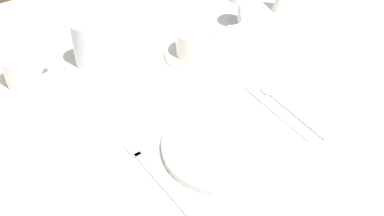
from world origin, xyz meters
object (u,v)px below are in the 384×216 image
fork_outer (154,174)px  coffee_cup_left (192,42)px  dinner_plate (224,145)px  spoon_soup (284,104)px  drink_tumbler (86,43)px  dinner_knife (279,114)px  coffee_cup_right (22,69)px

fork_outer → coffee_cup_left: 0.39m
dinner_plate → fork_outer: dinner_plate is taller
fork_outer → coffee_cup_left: coffee_cup_left is taller
spoon_soup → drink_tumbler: (-0.30, 0.38, 0.06)m
fork_outer → dinner_knife: same height
fork_outer → coffee_cup_left: bearing=45.8°
spoon_soup → coffee_cup_right: bearing=139.9°
dinner_knife → drink_tumbler: 0.48m
drink_tumbler → coffee_cup_right: bearing=178.2°
coffee_cup_right → dinner_knife: bearing=-43.2°
fork_outer → coffee_cup_right: 0.42m
coffee_cup_right → dinner_plate: bearing=-57.3°
fork_outer → drink_tumbler: size_ratio=1.82×
spoon_soup → coffee_cup_left: bearing=105.6°
dinner_knife → spoon_soup: bearing=30.2°
spoon_soup → coffee_cup_left: 0.28m
coffee_cup_left → drink_tumbler: bearing=152.9°
fork_outer → dinner_knife: size_ratio=1.02×
coffee_cup_right → drink_tumbler: bearing=-1.8°
fork_outer → coffee_cup_right: (-0.11, 0.40, 0.04)m
dinner_knife → drink_tumbler: drink_tumbler is taller
dinner_knife → fork_outer: bearing=179.4°
dinner_plate → dinner_knife: dinner_plate is taller
spoon_soup → dinner_knife: bearing=-149.8°
dinner_plate → drink_tumbler: size_ratio=2.17×
fork_outer → spoon_soup: size_ratio=1.03×
fork_outer → dinner_knife: 0.32m
dinner_knife → spoon_soup: size_ratio=1.01×
spoon_soup → coffee_cup_left: coffee_cup_left is taller
dinner_knife → drink_tumbler: bearing=124.2°
coffee_cup_left → coffee_cup_right: (-0.38, 0.12, 0.00)m
dinner_plate → fork_outer: (-0.15, 0.02, -0.01)m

